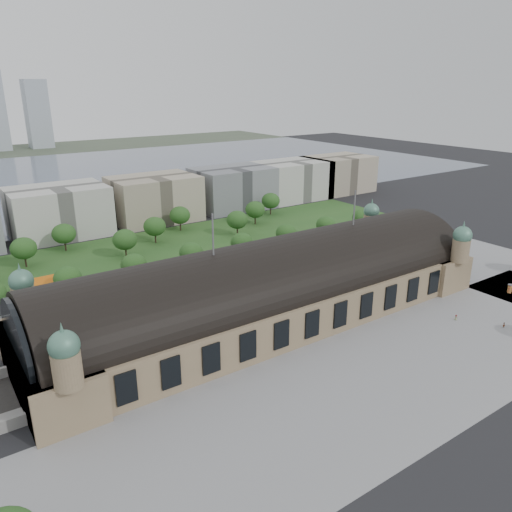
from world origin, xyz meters
TOP-DOWN VIEW (x-y plane):
  - ground at (0.00, 0.00)m, footprint 900.00×900.00m
  - station at (0.00, 0.00)m, footprint 150.00×48.40m
  - plaza_south at (10.00, -44.00)m, footprint 190.00×48.00m
  - plaza_east at (103.00, 0.00)m, footprint 56.00×100.00m
  - road_slab at (-20.00, 38.00)m, footprint 260.00×26.00m
  - grass_belt at (-15.00, 93.00)m, footprint 300.00×45.00m
  - petrol_station at (-53.91, 65.28)m, footprint 14.00×13.00m
  - lake at (0.00, 298.00)m, footprint 700.00×320.00m
  - far_shore at (0.00, 498.00)m, footprint 700.00×120.00m
  - far_tower_right at (45.00, 508.00)m, footprint 24.00×24.00m
  - office_3 at (-30.00, 133.00)m, footprint 45.00×32.00m
  - office_4 at (20.00, 133.00)m, footprint 45.00×32.00m
  - office_5 at (70.00, 133.00)m, footprint 45.00×32.00m
  - office_6 at (115.00, 133.00)m, footprint 45.00×32.00m
  - office_7 at (155.00, 133.00)m, footprint 45.00×32.00m
  - tree_row_3 at (-48.00, 53.00)m, footprint 9.60×9.60m
  - tree_row_4 at (-24.00, 53.00)m, footprint 9.60×9.60m
  - tree_row_5 at (0.00, 53.00)m, footprint 9.60×9.60m
  - tree_row_6 at (24.00, 53.00)m, footprint 9.60×9.60m
  - tree_row_7 at (48.00, 53.00)m, footprint 9.60×9.60m
  - tree_row_8 at (72.00, 53.00)m, footprint 9.60×9.60m
  - tree_row_9 at (96.00, 53.00)m, footprint 9.60×9.60m
  - tree_belt_4 at (-54.00, 95.00)m, footprint 10.40×10.40m
  - tree_belt_5 at (-35.00, 107.00)m, footprint 10.40×10.40m
  - tree_belt_6 at (-16.00, 83.00)m, footprint 10.40×10.40m
  - tree_belt_7 at (3.00, 95.00)m, footprint 10.40×10.40m
  - tree_belt_8 at (22.00, 107.00)m, footprint 10.40×10.40m
  - tree_belt_9 at (41.00, 83.00)m, footprint 10.40×10.40m
  - tree_belt_10 at (60.00, 95.00)m, footprint 10.40×10.40m
  - tree_belt_11 at (79.00, 107.00)m, footprint 10.40×10.40m
  - traffic_car_2 at (-49.43, 27.03)m, footprint 6.08×3.24m
  - traffic_car_4 at (-8.37, 33.53)m, footprint 4.54×2.11m
  - traffic_car_5 at (44.83, 48.53)m, footprint 3.92×1.49m
  - parked_car_0 at (-70.64, 21.22)m, footprint 4.16×3.47m
  - parked_car_1 at (-55.31, 25.00)m, footprint 5.32×3.98m
  - parked_car_2 at (-44.69, 24.73)m, footprint 5.57×3.82m
  - parked_car_3 at (-39.24, 25.00)m, footprint 4.73×3.25m
  - parked_car_4 at (-47.73, 22.77)m, footprint 3.92×3.54m
  - parked_car_5 at (-24.65, 24.56)m, footprint 5.03×3.69m
  - parked_car_6 at (-18.00, 21.00)m, footprint 4.73×4.34m
  - bus_west at (-4.89, 32.00)m, footprint 11.23×3.32m
  - bus_mid at (0.24, 31.25)m, footprint 11.70×3.31m
  - bus_east at (9.75, 30.51)m, footprint 13.73×4.31m
  - advertising_column at (82.76, -32.44)m, footprint 1.74×1.74m
  - pedestrian_0 at (47.84, -34.65)m, footprint 1.06×0.85m
  - pedestrian_1 at (55.43, -46.17)m, footprint 0.58×0.76m

SIDE VIEW (x-z plane):
  - ground at x=0.00m, z-range 0.00..0.00m
  - plaza_south at x=10.00m, z-range -0.06..0.06m
  - plaza_east at x=103.00m, z-range -0.06..0.06m
  - road_slab at x=-20.00m, z-range -0.05..0.05m
  - grass_belt at x=-15.00m, z-range -0.05..0.05m
  - lake at x=0.00m, z-range -0.04..0.04m
  - far_shore at x=0.00m, z-range -0.07..0.07m
  - parked_car_5 at x=-24.65m, z-range 0.00..1.27m
  - traffic_car_5 at x=44.83m, z-range 0.00..1.28m
  - parked_car_4 at x=-47.73m, z-range 0.00..1.30m
  - parked_car_6 at x=-18.00m, z-range 0.00..1.33m
  - parked_car_0 at x=-70.64m, z-range 0.00..1.34m
  - parked_car_1 at x=-55.31m, z-range 0.00..1.34m
  - parked_car_3 at x=-39.24m, z-range 0.00..1.49m
  - parked_car_2 at x=-44.69m, z-range 0.00..1.50m
  - traffic_car_4 at x=-8.37m, z-range 0.00..1.51m
  - traffic_car_2 at x=-49.43m, z-range 0.00..1.63m
  - pedestrian_1 at x=55.43m, z-range 0.00..1.85m
  - pedestrian_0 at x=47.84m, z-range 0.00..1.90m
  - bus_west at x=-4.89m, z-range 0.00..3.09m
  - bus_mid at x=0.24m, z-range 0.00..3.23m
  - advertising_column at x=82.76m, z-range 0.06..3.37m
  - bus_east at x=9.75m, z-range 0.00..3.76m
  - petrol_station at x=-53.91m, z-range 0.42..5.47m
  - tree_row_3 at x=-48.00m, z-range 1.67..13.19m
  - tree_row_4 at x=-24.00m, z-range 1.67..13.19m
  - tree_row_5 at x=0.00m, z-range 1.67..13.19m
  - tree_row_6 at x=24.00m, z-range 1.67..13.19m
  - tree_row_7 at x=48.00m, z-range 1.67..13.19m
  - tree_row_8 at x=72.00m, z-range 1.67..13.19m
  - tree_row_9 at x=96.00m, z-range 1.67..13.19m
  - tree_belt_4 at x=-54.00m, z-range 1.81..14.29m
  - tree_belt_5 at x=-35.00m, z-range 1.81..14.29m
  - tree_belt_6 at x=-16.00m, z-range 1.81..14.29m
  - tree_belt_7 at x=3.00m, z-range 1.81..14.29m
  - tree_belt_8 at x=22.00m, z-range 1.81..14.29m
  - tree_belt_9 at x=41.00m, z-range 1.81..14.29m
  - tree_belt_10 at x=60.00m, z-range 1.81..14.29m
  - tree_belt_11 at x=79.00m, z-range 1.81..14.29m
  - station at x=0.00m, z-range -11.87..32.43m
  - office_3 at x=-30.00m, z-range 0.00..24.00m
  - office_4 at x=20.00m, z-range 0.00..24.00m
  - office_5 at x=70.00m, z-range 0.00..24.00m
  - office_6 at x=115.00m, z-range 0.00..24.00m
  - office_7 at x=155.00m, z-range 0.00..24.00m
  - far_tower_right at x=45.00m, z-range 0.00..75.00m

